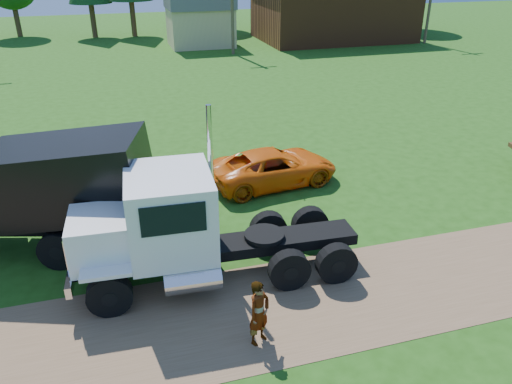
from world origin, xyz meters
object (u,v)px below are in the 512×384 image
object	(u,v)px
black_dump_truck	(18,189)
white_semi_tractor	(175,229)
spectator_a	(259,313)
orange_pickup	(274,167)

from	to	relation	value
black_dump_truck	white_semi_tractor	bearing A→B (deg)	-19.64
black_dump_truck	spectator_a	distance (m)	8.65
black_dump_truck	spectator_a	bearing A→B (deg)	-30.89
white_semi_tractor	orange_pickup	world-z (taller)	white_semi_tractor
spectator_a	orange_pickup	bearing A→B (deg)	36.95
black_dump_truck	orange_pickup	size ratio (longest dim) A/B	1.72
black_dump_truck	orange_pickup	xyz separation A→B (m)	(9.08, 2.39, -1.38)
white_semi_tractor	spectator_a	size ratio (longest dim) A/B	4.78
white_semi_tractor	black_dump_truck	world-z (taller)	white_semi_tractor
spectator_a	white_semi_tractor	bearing A→B (deg)	83.16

